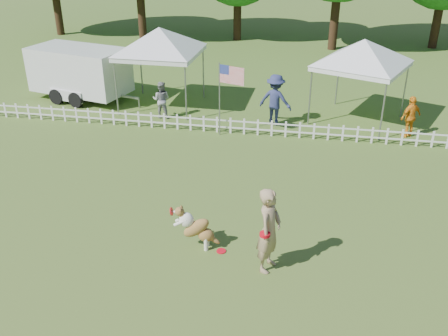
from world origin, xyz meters
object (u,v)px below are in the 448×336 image
canopy_tent_left (161,69)px  canopy_tent_right (360,82)px  spectator_c (411,117)px  spectator_b (275,100)px  cargo_trailer (80,73)px  flag_pole (220,100)px  handler (269,230)px  frisbee_on_turf (221,251)px  dog (197,228)px  spectator_a (161,100)px

canopy_tent_left → canopy_tent_right: 7.84m
spectator_c → spectator_b: bearing=-41.1°
cargo_trailer → spectator_b: size_ratio=2.64×
canopy_tent_left → flag_pole: size_ratio=1.19×
handler → frisbee_on_turf: (-1.14, 0.40, -0.99)m
cargo_trailer → spectator_b: cargo_trailer is taller
spectator_c → handler: bearing=26.7°
cargo_trailer → spectator_c: bearing=6.4°
cargo_trailer → flag_pole: bearing=-9.5°
dog → flag_pole: 6.99m
canopy_tent_left → cargo_trailer: size_ratio=0.62×
canopy_tent_left → flag_pole: (2.93, -2.65, -0.26)m
canopy_tent_right → canopy_tent_left: bearing=-159.3°
canopy_tent_right → flag_pole: bearing=-131.5°
dog → spectator_c: size_ratio=0.72×
canopy_tent_left → flag_pole: bearing=-41.0°
handler → spectator_a: (-5.09, 8.71, -0.28)m
dog → frisbee_on_turf: bearing=-9.7°
canopy_tent_left → cargo_trailer: bearing=176.8°
canopy_tent_left → cargo_trailer: 3.76m
handler → cargo_trailer: bearing=57.4°
cargo_trailer → canopy_tent_left: bearing=9.9°
dog → spectator_a: (-3.36, 8.23, 0.18)m
flag_pole → dog: bearing=-64.4°
cargo_trailer → flag_pole: (6.64, -2.93, 0.20)m
cargo_trailer → dog: bearing=-38.6°
handler → spectator_c: (4.17, 8.45, -0.25)m
flag_pole → spectator_b: (1.85, 1.42, -0.36)m
handler → frisbee_on_turf: 1.56m
handler → spectator_c: size_ratio=1.33×
handler → cargo_trailer: 13.79m
spectator_a → flag_pole: bearing=152.3°
frisbee_on_turf → canopy_tent_left: canopy_tent_left is taller
dog → canopy_tent_right: size_ratio=0.35×
canopy_tent_left → spectator_c: (9.62, -1.57, -0.83)m
dog → canopy_tent_left: 10.30m
dog → spectator_a: spectator_a is taller
handler → dog: size_ratio=1.85×
canopy_tent_right → spectator_c: 2.34m
spectator_a → spectator_b: bearing=-179.2°
canopy_tent_left → spectator_b: 4.97m
flag_pole → spectator_c: flag_pole is taller
cargo_trailer → spectator_a: 4.40m
cargo_trailer → frisbee_on_turf: bearing=-36.7°
canopy_tent_left → spectator_a: canopy_tent_left is taller
handler → spectator_c: 9.43m
dog → spectator_c: 9.92m
canopy_tent_right → frisbee_on_turf: bearing=-87.9°
dog → flag_pole: (-0.79, 6.90, 0.78)m
canopy_tent_left → frisbee_on_turf: bearing=-64.8°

